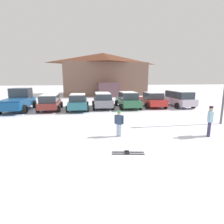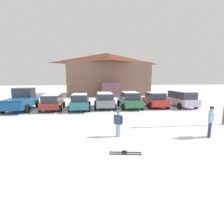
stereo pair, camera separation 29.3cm
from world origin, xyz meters
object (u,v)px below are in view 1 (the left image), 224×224
(parked_maroon_van, at_px, (50,101))
(parked_red_sedan, at_px, (152,100))
(parked_silver_wagon, at_px, (178,98))
(ski_lodge, at_px, (103,74))
(parked_green_coupe, at_px, (128,100))
(pickup_truck, at_px, (19,100))
(skier_teen_in_navy_coat, at_px, (119,122))
(parked_grey_wagon, at_px, (103,100))
(skier_adult_in_blue_parka, at_px, (210,119))
(parked_teal_hatchback, at_px, (78,102))
(pair_of_skis, at_px, (128,153))

(parked_maroon_van, distance_m, parked_red_sedan, 10.77)
(parked_silver_wagon, bearing_deg, parked_maroon_van, 179.96)
(ski_lodge, relative_size, parked_green_coupe, 3.41)
(pickup_truck, bearing_deg, skier_teen_in_navy_coat, -48.85)
(parked_silver_wagon, bearing_deg, parked_grey_wagon, 177.83)
(ski_lodge, distance_m, skier_adult_in_blue_parka, 27.06)
(parked_maroon_van, xyz_separation_m, parked_green_coupe, (7.99, 0.12, 0.00))
(parked_red_sedan, relative_size, skier_adult_in_blue_parka, 2.43)
(parked_red_sedan, distance_m, skier_adult_in_blue_parka, 9.97)
(parked_teal_hatchback, relative_size, parked_red_sedan, 1.14)
(skier_teen_in_navy_coat, bearing_deg, pickup_truck, 131.15)
(parked_green_coupe, bearing_deg, skier_teen_in_navy_coat, -106.89)
(parked_maroon_van, height_order, skier_adult_in_blue_parka, skier_adult_in_blue_parka)
(parked_teal_hatchback, bearing_deg, parked_green_coupe, 4.58)
(pickup_truck, bearing_deg, parked_red_sedan, -0.86)
(parked_grey_wagon, xyz_separation_m, parked_silver_wagon, (8.48, -0.32, 0.06))
(pair_of_skis, bearing_deg, parked_red_sedan, 63.69)
(skier_adult_in_blue_parka, bearing_deg, skier_teen_in_navy_coat, 171.24)
(skier_adult_in_blue_parka, height_order, skier_teen_in_navy_coat, skier_adult_in_blue_parka)
(ski_lodge, bearing_deg, parked_teal_hatchback, -104.63)
(parked_teal_hatchback, bearing_deg, skier_teen_in_navy_coat, -74.40)
(parked_silver_wagon, xyz_separation_m, skier_teen_in_navy_coat, (-8.58, -9.08, -0.15))
(parked_teal_hatchback, height_order, parked_silver_wagon, parked_silver_wagon)
(parked_teal_hatchback, relative_size, pair_of_skis, 3.31)
(skier_teen_in_navy_coat, bearing_deg, parked_green_coupe, 73.11)
(parked_maroon_van, bearing_deg, ski_lodge, 66.84)
(skier_adult_in_blue_parka, bearing_deg, parked_red_sedan, 85.76)
(parked_green_coupe, relative_size, parked_silver_wagon, 1.01)
(pickup_truck, bearing_deg, parked_teal_hatchback, -6.17)
(parked_teal_hatchback, xyz_separation_m, pair_of_skis, (2.39, -11.01, -0.79))
(pickup_truck, relative_size, skier_teen_in_navy_coat, 3.81)
(ski_lodge, bearing_deg, parked_red_sedan, -78.08)
(parked_teal_hatchback, height_order, pickup_truck, pickup_truck)
(parked_red_sedan, xyz_separation_m, parked_silver_wagon, (2.99, -0.12, 0.12))
(skier_adult_in_blue_parka, height_order, pair_of_skis, skier_adult_in_blue_parka)
(parked_grey_wagon, height_order, skier_teen_in_navy_coat, parked_grey_wagon)
(parked_silver_wagon, bearing_deg, parked_red_sedan, 177.67)
(skier_teen_in_navy_coat, xyz_separation_m, pair_of_skis, (-0.07, -2.23, -0.77))
(parked_grey_wagon, relative_size, parked_red_sedan, 1.07)
(parked_teal_hatchback, height_order, parked_red_sedan, parked_red_sedan)
(parked_silver_wagon, height_order, skier_teen_in_navy_coat, parked_silver_wagon)
(skier_adult_in_blue_parka, xyz_separation_m, skier_teen_in_navy_coat, (-4.84, 0.75, -0.15))
(parked_silver_wagon, distance_m, skier_teen_in_navy_coat, 12.49)
(parked_maroon_van, height_order, parked_silver_wagon, parked_silver_wagon)
(parked_grey_wagon, height_order, pickup_truck, pickup_truck)
(ski_lodge, relative_size, parked_teal_hatchback, 3.49)
(parked_green_coupe, bearing_deg, ski_lodge, 92.58)
(ski_lodge, bearing_deg, pair_of_skis, -94.27)
(skier_teen_in_navy_coat, bearing_deg, pair_of_skis, -91.69)
(parked_teal_hatchback, distance_m, parked_green_coupe, 5.27)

